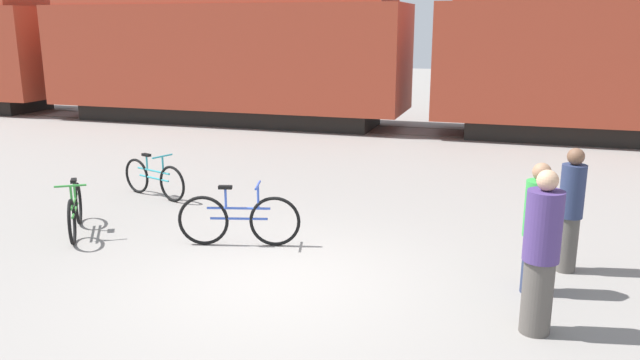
{
  "coord_description": "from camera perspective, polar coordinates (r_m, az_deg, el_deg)",
  "views": [
    {
      "loc": [
        2.77,
        -7.0,
        3.23
      ],
      "look_at": [
        0.24,
        1.09,
        1.1
      ],
      "focal_mm": 35.0,
      "sensor_mm": 36.0,
      "label": 1
    }
  ],
  "objects": [
    {
      "name": "person_in_navy",
      "position": [
        8.84,
        21.92,
        -2.56
      ],
      "size": [
        0.32,
        0.32,
        1.68
      ],
      "rotation": [
        0.0,
        0.0,
        1.82
      ],
      "color": "#514C47",
      "rests_on": "ground_plane"
    },
    {
      "name": "rail_near",
      "position": [
        18.83,
        8.69,
        4.08
      ],
      "size": [
        63.18,
        0.07,
        0.01
      ],
      "primitive_type": "cube",
      "color": "#4C4238",
      "rests_on": "ground_plane"
    },
    {
      "name": "rail_far",
      "position": [
        20.23,
        9.32,
        4.75
      ],
      "size": [
        63.18,
        0.07,
        0.01
      ],
      "primitive_type": "cube",
      "color": "#4C4238",
      "rests_on": "ground_plane"
    },
    {
      "name": "person_in_purple",
      "position": [
        6.94,
        19.55,
        -6.37
      ],
      "size": [
        0.38,
        0.38,
        1.8
      ],
      "rotation": [
        0.0,
        0.0,
        0.63
      ],
      "color": "#514C47",
      "rests_on": "ground_plane"
    },
    {
      "name": "freight_train",
      "position": [
        19.27,
        9.33,
        12.48
      ],
      "size": [
        51.18,
        2.97,
        5.24
      ],
      "color": "black",
      "rests_on": "ground_plane"
    },
    {
      "name": "bicycle_blue",
      "position": [
        9.35,
        -7.41,
        -3.61
      ],
      "size": [
        1.78,
        0.57,
        0.95
      ],
      "color": "black",
      "rests_on": "ground_plane"
    },
    {
      "name": "bicycle_green",
      "position": [
        10.54,
        -21.48,
        -2.65
      ],
      "size": [
        0.99,
        1.48,
        0.87
      ],
      "color": "black",
      "rests_on": "ground_plane"
    },
    {
      "name": "ground_plane",
      "position": [
        8.19,
        -3.93,
        -9.16
      ],
      "size": [
        80.0,
        80.0,
        0.0
      ],
      "primitive_type": "plane",
      "color": "gray"
    },
    {
      "name": "bicycle_teal",
      "position": [
        12.27,
        -14.94,
        0.12
      ],
      "size": [
        1.65,
        0.63,
        0.85
      ],
      "color": "black",
      "rests_on": "ground_plane"
    },
    {
      "name": "person_in_green",
      "position": [
        7.98,
        19.21,
        -4.25
      ],
      "size": [
        0.33,
        0.33,
        1.64
      ],
      "rotation": [
        0.0,
        0.0,
        3.11
      ],
      "color": "#283351",
      "rests_on": "ground_plane"
    }
  ]
}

